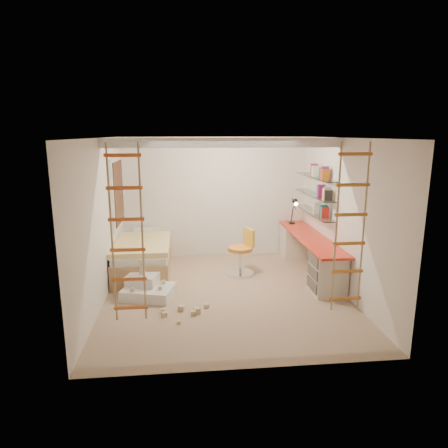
{
  "coord_description": "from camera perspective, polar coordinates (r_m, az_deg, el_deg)",
  "views": [
    {
      "loc": [
        -0.69,
        -6.34,
        2.66
      ],
      "look_at": [
        0.0,
        0.3,
        1.15
      ],
      "focal_mm": 32.0,
      "sensor_mm": 36.0,
      "label": 1
    }
  ],
  "objects": [
    {
      "name": "swivel_chair",
      "position": [
        7.69,
        2.49,
        -4.89
      ],
      "size": [
        0.69,
        0.69,
        0.9
      ],
      "color": "orange",
      "rests_on": "floor"
    },
    {
      "name": "books",
      "position": [
        7.96,
        12.93,
        5.25
      ],
      "size": [
        0.14,
        0.7,
        0.92
      ],
      "color": "red",
      "rests_on": "shelves"
    },
    {
      "name": "rope_ladder_left",
      "position": [
        4.78,
        -13.69,
        -1.51
      ],
      "size": [
        0.41,
        0.04,
        2.13
      ],
      "primitive_type": null,
      "color": "#D85424",
      "rests_on": "ceiling"
    },
    {
      "name": "waste_bin",
      "position": [
        6.99,
        15.1,
        -8.61
      ],
      "size": [
        0.27,
        0.27,
        0.34
      ],
      "primitive_type": "cylinder",
      "color": "white",
      "rests_on": "floor"
    },
    {
      "name": "toy_blocks",
      "position": [
        6.46,
        -8.34,
        -9.89
      ],
      "size": [
        1.24,
        1.24,
        0.63
      ],
      "color": "#CCB284",
      "rests_on": "floor"
    },
    {
      "name": "floor",
      "position": [
        6.92,
        0.26,
        -9.89
      ],
      "size": [
        4.5,
        4.5,
        0.0
      ],
      "primitive_type": "plane",
      "color": "#9D7D65",
      "rests_on": "ground"
    },
    {
      "name": "task_lamp",
      "position": [
        8.63,
        10.04,
        2.39
      ],
      "size": [
        0.14,
        0.36,
        0.57
      ],
      "color": "black",
      "rests_on": "desk"
    },
    {
      "name": "play_platform",
      "position": [
        6.87,
        -10.94,
        -9.02
      ],
      "size": [
        0.94,
        0.82,
        0.36
      ],
      "color": "silver",
      "rests_on": "floor"
    },
    {
      "name": "window_frame",
      "position": [
        8.03,
        -15.09,
        4.35
      ],
      "size": [
        0.06,
        1.15,
        1.35
      ],
      "primitive_type": "cube",
      "color": "white",
      "rests_on": "wall_left"
    },
    {
      "name": "rope_ladder_right",
      "position": [
        5.16,
        17.55,
        -0.71
      ],
      "size": [
        0.41,
        0.04,
        2.13
      ],
      "primitive_type": null,
      "color": "#BF7C20",
      "rests_on": "ceiling"
    },
    {
      "name": "shelves",
      "position": [
        7.99,
        12.87,
        4.07
      ],
      "size": [
        0.25,
        1.8,
        0.71
      ],
      "color": "white",
      "rests_on": "wall_right"
    },
    {
      "name": "desk",
      "position": [
        7.93,
        12.05,
        -4.08
      ],
      "size": [
        0.56,
        2.8,
        0.75
      ],
      "color": "red",
      "rests_on": "floor"
    },
    {
      "name": "ceiling_beam",
      "position": [
        6.68,
        -0.0,
        11.54
      ],
      "size": [
        4.0,
        0.18,
        0.16
      ],
      "primitive_type": "cube",
      "color": "white",
      "rests_on": "ceiling"
    },
    {
      "name": "window_blind",
      "position": [
        8.02,
        -14.81,
        4.36
      ],
      "size": [
        0.02,
        1.0,
        1.2
      ],
      "primitive_type": "cube",
      "color": "#4C2D1E",
      "rests_on": "window_frame"
    },
    {
      "name": "bed",
      "position": [
        7.96,
        -11.39,
        -4.54
      ],
      "size": [
        1.02,
        2.0,
        0.69
      ],
      "color": "#AD7F51",
      "rests_on": "floor"
    }
  ]
}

